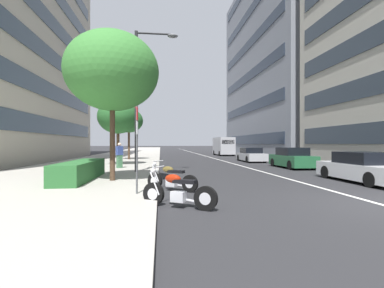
% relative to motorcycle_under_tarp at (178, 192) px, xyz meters
% --- Properties ---
extents(sidewalk_right_plaza, '(160.00, 9.20, 0.15)m').
position_rel_motorcycle_under_tarp_xyz_m(sidewalk_right_plaza, '(29.54, 5.15, -0.34)').
color(sidewalk_right_plaza, '#A39E93').
rests_on(sidewalk_right_plaza, ground).
extents(lane_centre_stripe, '(110.00, 0.16, 0.01)m').
position_rel_motorcycle_under_tarp_xyz_m(lane_centre_stripe, '(34.54, -5.75, -0.41)').
color(lane_centre_stripe, silver).
rests_on(lane_centre_stripe, ground).
extents(motorcycle_under_tarp, '(1.24, 1.96, 1.10)m').
position_rel_motorcycle_under_tarp_xyz_m(motorcycle_under_tarp, '(0.00, 0.00, 0.00)').
color(motorcycle_under_tarp, black).
rests_on(motorcycle_under_tarp, ground).
extents(motorcycle_second_in_row, '(1.34, 1.82, 1.09)m').
position_rel_motorcycle_under_tarp_xyz_m(motorcycle_second_in_row, '(2.73, 0.07, -0.01)').
color(motorcycle_second_in_row, black).
rests_on(motorcycle_second_in_row, ground).
extents(car_following_behind, '(4.49, 1.86, 1.35)m').
position_rel_motorcycle_under_tarp_xyz_m(car_following_behind, '(3.92, -8.55, 0.21)').
color(car_following_behind, silver).
rests_on(car_following_behind, ground).
extents(car_far_down_avenue, '(4.14, 1.84, 1.45)m').
position_rel_motorcycle_under_tarp_xyz_m(car_far_down_avenue, '(11.14, -8.86, 0.25)').
color(car_far_down_avenue, '#236038').
rests_on(car_far_down_avenue, ground).
extents(car_lead_in_lane, '(4.37, 1.84, 1.34)m').
position_rel_motorcycle_under_tarp_xyz_m(car_lead_in_lane, '(18.02, -8.17, 0.21)').
color(car_lead_in_lane, '#B7B7BC').
rests_on(car_lead_in_lane, ground).
extents(delivery_van_ahead, '(5.25, 2.25, 2.62)m').
position_rel_motorcycle_under_tarp_xyz_m(delivery_van_ahead, '(31.77, -8.70, 0.98)').
color(delivery_van_ahead, '#B7B7BC').
rests_on(delivery_van_ahead, ground).
extents(parking_sign_by_curb, '(0.32, 0.06, 2.77)m').
position_rel_motorcycle_under_tarp_xyz_m(parking_sign_by_curb, '(1.40, 1.20, 1.47)').
color(parking_sign_by_curb, '#47494C').
rests_on(parking_sign_by_curb, sidewalk_right_plaza).
extents(street_lamp_with_banners, '(1.26, 2.44, 7.91)m').
position_rel_motorcycle_under_tarp_xyz_m(street_lamp_with_banners, '(8.27, 1.46, 4.46)').
color(street_lamp_with_banners, '#232326').
rests_on(street_lamp_with_banners, sidewalk_right_plaza).
extents(clipped_hedge_bed, '(4.88, 1.10, 0.80)m').
position_rel_motorcycle_under_tarp_xyz_m(clipped_hedge_bed, '(5.10, 3.95, 0.14)').
color(clipped_hedge_bed, '#28602D').
rests_on(clipped_hedge_bed, sidewalk_right_plaza).
extents(street_tree_near_plaza_corner, '(3.96, 3.96, 6.35)m').
position_rel_motorcycle_under_tarp_xyz_m(street_tree_near_plaza_corner, '(4.65, 2.51, 4.40)').
color(street_tree_near_plaza_corner, '#473323').
rests_on(street_tree_near_plaza_corner, sidewalk_right_plaza).
extents(street_tree_far_plaza, '(3.04, 3.04, 4.91)m').
position_rel_motorcycle_under_tarp_xyz_m(street_tree_far_plaza, '(13.82, 3.66, 3.34)').
color(street_tree_far_plaza, '#473323').
rests_on(street_tree_far_plaza, sidewalk_right_plaza).
extents(street_tree_by_lamp_post, '(2.82, 2.82, 5.08)m').
position_rel_motorcycle_under_tarp_xyz_m(street_tree_by_lamp_post, '(20.72, 3.62, 3.60)').
color(street_tree_by_lamp_post, '#473323').
rests_on(street_tree_by_lamp_post, sidewalk_right_plaza).
extents(pedestrian_on_plaza, '(0.46, 0.47, 1.63)m').
position_rel_motorcycle_under_tarp_xyz_m(pedestrian_on_plaza, '(10.81, 3.11, 0.56)').
color(pedestrian_on_plaza, '#3F724C').
rests_on(pedestrian_on_plaza, sidewalk_right_plaza).
extents(office_tower_mid_left, '(29.97, 15.57, 30.36)m').
position_rel_motorcycle_under_tarp_xyz_m(office_tower_mid_left, '(36.74, -21.80, 14.77)').
color(office_tower_mid_left, gray).
rests_on(office_tower_mid_left, ground).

